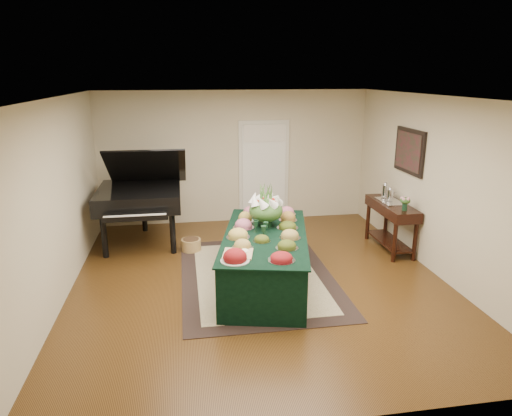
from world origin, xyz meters
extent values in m
plane|color=black|center=(0.00, 0.00, 0.00)|extent=(6.00, 6.00, 0.00)
cube|color=black|center=(-0.01, 0.14, 0.01)|extent=(2.30, 3.21, 0.01)
cube|color=beige|center=(-0.01, 0.14, 0.01)|extent=(1.84, 2.75, 0.01)
cube|color=beige|center=(0.60, 2.98, 1.05)|extent=(1.05, 0.04, 2.10)
cube|color=white|center=(0.60, 2.96, 1.00)|extent=(0.90, 0.06, 2.00)
cube|color=black|center=(0.06, -0.15, 0.38)|extent=(1.61, 2.61, 0.77)
cube|color=black|center=(0.06, -0.15, 0.77)|extent=(1.69, 2.68, 0.02)
cylinder|color=silver|center=(-0.33, -0.64, 0.79)|extent=(0.28, 0.28, 0.01)
ellipsoid|color=#AB8D44|center=(-0.33, -0.64, 0.84)|extent=(0.23, 0.23, 0.08)
cylinder|color=silver|center=(-0.04, -0.43, 0.79)|extent=(0.25, 0.25, 0.01)
ellipsoid|color=#445215|center=(-0.04, -0.43, 0.83)|extent=(0.21, 0.21, 0.06)
cylinder|color=silver|center=(-0.48, -1.05, 0.79)|extent=(0.36, 0.36, 0.01)
ellipsoid|color=maroon|center=(-0.48, -1.05, 0.85)|extent=(0.30, 0.30, 0.11)
cylinder|color=silver|center=(-0.34, -0.23, 0.79)|extent=(0.34, 0.34, 0.01)
ellipsoid|color=gold|center=(-0.34, -0.23, 0.84)|extent=(0.28, 0.28, 0.09)
cylinder|color=silver|center=(0.53, 0.42, 0.79)|extent=(0.29, 0.29, 0.01)
ellipsoid|color=#AB7A31|center=(0.53, 0.42, 0.85)|extent=(0.24, 0.24, 0.10)
cylinder|color=silver|center=(-0.21, 0.18, 0.79)|extent=(0.32, 0.32, 0.01)
ellipsoid|color=#CB657F|center=(-0.21, 0.18, 0.85)|extent=(0.26, 0.26, 0.10)
cylinder|color=silver|center=(-0.14, 0.49, 0.79)|extent=(0.26, 0.26, 0.01)
ellipsoid|color=gold|center=(-0.14, 0.49, 0.85)|extent=(0.22, 0.22, 0.11)
cylinder|color=silver|center=(0.08, -1.14, 0.79)|extent=(0.34, 0.34, 0.01)
ellipsoid|color=maroon|center=(0.08, -1.14, 0.83)|extent=(0.28, 0.28, 0.07)
cylinder|color=silver|center=(0.24, -0.74, 0.79)|extent=(0.30, 0.30, 0.01)
ellipsoid|color=#445215|center=(0.24, -0.74, 0.83)|extent=(0.25, 0.25, 0.08)
cylinder|color=silver|center=(0.58, 0.74, 0.79)|extent=(0.30, 0.30, 0.01)
ellipsoid|color=#CB657F|center=(0.58, 0.74, 0.84)|extent=(0.25, 0.25, 0.09)
cylinder|color=silver|center=(0.38, -0.37, 0.79)|extent=(0.30, 0.30, 0.01)
ellipsoid|color=#AB8D44|center=(0.38, -0.37, 0.84)|extent=(0.25, 0.25, 0.09)
cylinder|color=silver|center=(0.44, 0.06, 0.79)|extent=(0.32, 0.32, 0.01)
ellipsoid|color=#445215|center=(0.44, 0.06, 0.83)|extent=(0.26, 0.26, 0.07)
cylinder|color=silver|center=(-0.01, 0.87, 0.79)|extent=(0.26, 0.26, 0.01)
ellipsoid|color=#CB657F|center=(-0.01, 0.87, 0.84)|extent=(0.21, 0.21, 0.08)
cylinder|color=silver|center=(0.31, 0.76, 0.79)|extent=(0.30, 0.30, 0.01)
ellipsoid|color=maroon|center=(0.31, 0.76, 0.83)|extent=(0.25, 0.25, 0.07)
cube|color=tan|center=(-0.42, -0.85, 0.79)|extent=(0.44, 0.44, 0.02)
ellipsoid|color=white|center=(-0.47, -0.79, 0.84)|extent=(0.14, 0.14, 0.08)
ellipsoid|color=white|center=(-0.33, -0.81, 0.84)|extent=(0.12, 0.12, 0.07)
cube|color=gold|center=(-0.39, -0.94, 0.83)|extent=(0.10, 0.08, 0.05)
cylinder|color=black|center=(0.14, 0.22, 0.88)|extent=(0.20, 0.20, 0.20)
ellipsoid|color=#345D25|center=(0.14, 0.22, 1.03)|extent=(0.51, 0.51, 0.33)
cylinder|color=black|center=(-2.43, 1.31, 0.36)|extent=(0.10, 0.10, 0.73)
cylinder|color=black|center=(-1.29, 1.31, 0.36)|extent=(0.10, 0.10, 0.73)
cylinder|color=black|center=(-1.86, 2.60, 0.36)|extent=(0.10, 0.10, 0.73)
cube|color=black|center=(-1.86, 1.93, 0.88)|extent=(1.46, 1.56, 0.31)
cube|color=black|center=(-1.86, 1.05, 0.78)|extent=(1.04, 0.22, 0.10)
cube|color=black|center=(-1.71, 2.08, 1.39)|extent=(1.40, 1.13, 0.80)
cylinder|color=olive|center=(-0.98, 1.37, 0.11)|extent=(0.34, 0.34, 0.21)
cylinder|color=black|center=(2.31, 0.33, 0.33)|extent=(0.07, 0.07, 0.67)
cylinder|color=black|center=(2.68, 0.33, 0.33)|extent=(0.07, 0.07, 0.67)
cylinder|color=black|center=(2.31, 1.45, 0.33)|extent=(0.07, 0.07, 0.67)
cylinder|color=black|center=(2.68, 1.45, 0.33)|extent=(0.07, 0.07, 0.67)
cube|color=black|center=(2.50, 0.89, 0.76)|extent=(0.45, 1.32, 0.18)
cube|color=black|center=(2.50, 0.89, 0.15)|extent=(0.38, 1.16, 0.03)
cube|color=silver|center=(2.50, 0.99, 0.86)|extent=(0.34, 0.58, 0.02)
cylinder|color=black|center=(2.50, 0.45, 0.91)|extent=(0.08, 0.08, 0.13)
ellipsoid|color=pink|center=(2.50, 0.45, 1.03)|extent=(0.19, 0.19, 0.13)
cube|color=black|center=(2.72, 0.89, 1.75)|extent=(0.04, 0.95, 0.75)
cube|color=#531624|center=(2.69, 0.89, 1.75)|extent=(0.01, 0.82, 0.62)
camera|label=1|loc=(-1.06, -6.23, 3.00)|focal=32.00mm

